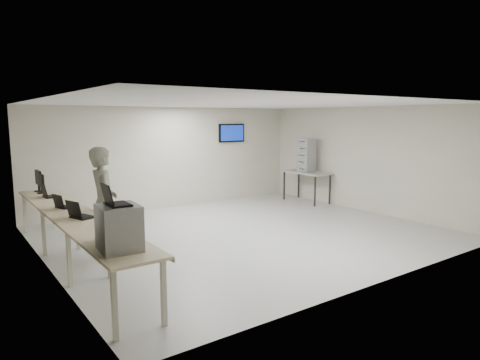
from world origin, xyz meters
TOP-DOWN VIEW (x-y plane):
  - room at (0.03, 0.06)m, footprint 8.01×7.01m
  - workbench at (-3.59, 0.00)m, footprint 0.76×6.00m
  - equipment_box at (-3.65, -2.39)m, footprint 0.50×0.57m
  - laptop_on_box at (-3.70, -2.39)m, footprint 0.29×0.36m
  - laptop_0 at (-3.65, -1.93)m, footprint 0.44×0.46m
  - laptop_1 at (-3.59, -0.39)m, footprint 0.42×0.44m
  - laptop_2 at (-3.62, 0.60)m, footprint 0.35×0.38m
  - laptop_3 at (-3.59, 1.87)m, footprint 0.31×0.37m
  - monitor_near at (-3.60, 2.46)m, footprint 0.19×0.42m
  - monitor_far at (-3.60, 2.75)m, footprint 0.21×0.47m
  - soldier at (-3.03, 0.12)m, footprint 0.56×0.78m
  - side_table at (3.60, 1.81)m, footprint 0.71×1.52m
  - storage_bins at (3.58, 1.81)m, footprint 0.38×0.42m

SIDE VIEW (x-z plane):
  - workbench at x=-3.59m, z-range 0.38..1.28m
  - side_table at x=3.60m, z-range 0.38..1.29m
  - laptop_2 at x=-3.62m, z-range 0.84..1.09m
  - laptop_3 at x=-3.59m, z-range 0.83..1.11m
  - laptop_1 at x=-3.59m, z-range 0.83..1.12m
  - laptop_0 at x=-3.65m, z-range 0.83..1.13m
  - soldier at x=-3.03m, z-range 0.00..2.00m
  - monitor_near at x=-3.60m, z-range 0.94..1.36m
  - equipment_box at x=-3.65m, z-range 0.90..1.45m
  - monitor_far at x=-3.60m, z-range 0.95..1.41m
  - room at x=0.03m, z-range 0.01..2.82m
  - storage_bins at x=3.58m, z-range 0.91..1.92m
  - laptop_on_box at x=-3.70m, z-range 1.39..1.66m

